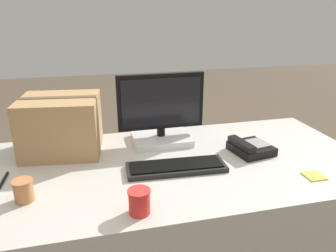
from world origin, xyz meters
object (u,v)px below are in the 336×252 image
(monitor, at_px, (161,116))
(keyboard, at_px, (176,167))
(cardboard_box, at_px, (61,125))
(pen_marker, at_px, (3,181))
(paper_cup_left, at_px, (24,191))
(paper_cup_right, at_px, (139,202))
(desk_phone, at_px, (250,148))
(sticky_note_pad, at_px, (314,176))

(monitor, bearing_deg, keyboard, -90.88)
(cardboard_box, height_order, pen_marker, cardboard_box)
(keyboard, relative_size, paper_cup_left, 5.21)
(paper_cup_right, bearing_deg, paper_cup_left, 156.12)
(desk_phone, xyz_separation_m, pen_marker, (-1.14, -0.02, -0.02))
(desk_phone, bearing_deg, paper_cup_left, -179.44)
(cardboard_box, xyz_separation_m, sticky_note_pad, (1.07, -0.54, -0.14))
(sticky_note_pad, bearing_deg, keyboard, 159.99)
(keyboard, height_order, desk_phone, desk_phone)
(cardboard_box, xyz_separation_m, pen_marker, (-0.23, -0.27, -0.13))
(paper_cup_left, relative_size, sticky_note_pad, 1.07)
(desk_phone, relative_size, pen_marker, 1.54)
(paper_cup_left, height_order, paper_cup_right, paper_cup_right)
(paper_cup_right, bearing_deg, keyboard, 53.33)
(monitor, xyz_separation_m, cardboard_box, (-0.51, -0.00, -0.00))
(sticky_note_pad, bearing_deg, paper_cup_right, -174.02)
(keyboard, distance_m, desk_phone, 0.42)
(desk_phone, relative_size, paper_cup_right, 2.32)
(paper_cup_left, xyz_separation_m, cardboard_box, (0.12, 0.44, 0.10))
(keyboard, xyz_separation_m, cardboard_box, (-0.50, 0.33, 0.13))
(cardboard_box, height_order, sticky_note_pad, cardboard_box)
(keyboard, relative_size, desk_phone, 2.11)
(paper_cup_left, distance_m, pen_marker, 0.21)
(paper_cup_left, relative_size, cardboard_box, 0.21)
(sticky_note_pad, bearing_deg, monitor, 136.09)
(desk_phone, xyz_separation_m, sticky_note_pad, (0.16, -0.29, -0.02))
(paper_cup_right, relative_size, sticky_note_pad, 1.14)
(monitor, bearing_deg, paper_cup_right, -109.44)
(pen_marker, bearing_deg, cardboard_box, -38.53)
(monitor, relative_size, cardboard_box, 1.13)
(cardboard_box, bearing_deg, keyboard, -33.39)
(keyboard, height_order, paper_cup_right, paper_cup_right)
(desk_phone, relative_size, cardboard_box, 0.53)
(keyboard, relative_size, paper_cup_right, 4.90)
(paper_cup_left, relative_size, pen_marker, 0.62)
(keyboard, relative_size, sticky_note_pad, 5.58)
(paper_cup_right, distance_m, sticky_note_pad, 0.78)
(monitor, relative_size, desk_phone, 2.12)
(desk_phone, height_order, pen_marker, desk_phone)
(monitor, height_order, keyboard, monitor)
(cardboard_box, bearing_deg, sticky_note_pad, -26.70)
(paper_cup_left, relative_size, paper_cup_right, 0.94)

